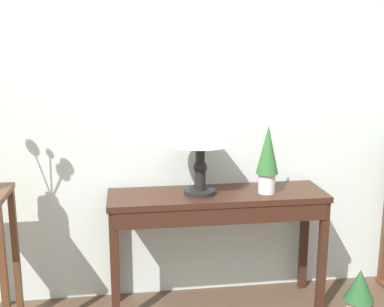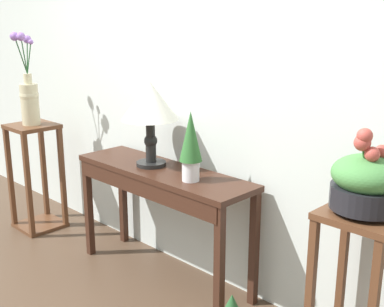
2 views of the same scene
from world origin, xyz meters
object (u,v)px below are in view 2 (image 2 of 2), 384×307
(table_lamp, at_px, (150,104))
(potted_plant_on_console, at_px, (191,143))
(console_table, at_px, (160,186))
(flower_vase_tall_left, at_px, (29,95))
(pedestal_stand_left, at_px, (36,177))
(pedestal_stand_right, at_px, (355,297))
(planter_bowl_wide_right, at_px, (366,182))

(table_lamp, bearing_deg, potted_plant_on_console, -5.84)
(console_table, relative_size, flower_vase_tall_left, 1.85)
(pedestal_stand_left, relative_size, flower_vase_tall_left, 1.22)
(potted_plant_on_console, distance_m, flower_vase_tall_left, 1.60)
(console_table, height_order, flower_vase_tall_left, flower_vase_tall_left)
(table_lamp, height_order, pedestal_stand_right, table_lamp)
(potted_plant_on_console, bearing_deg, pedestal_stand_right, 1.52)
(flower_vase_tall_left, distance_m, planter_bowl_wide_right, 2.62)
(table_lamp, relative_size, pedestal_stand_left, 0.63)
(potted_plant_on_console, height_order, pedestal_stand_right, potted_plant_on_console)
(potted_plant_on_console, distance_m, planter_bowl_wide_right, 1.02)
(potted_plant_on_console, distance_m, pedestal_stand_left, 1.68)
(planter_bowl_wide_right, bearing_deg, table_lamp, 179.41)
(potted_plant_on_console, bearing_deg, console_table, 176.64)
(planter_bowl_wide_right, bearing_deg, pedestal_stand_right, 107.43)
(pedestal_stand_right, bearing_deg, potted_plant_on_console, -178.48)
(planter_bowl_wide_right, bearing_deg, flower_vase_tall_left, -176.72)
(console_table, xyz_separation_m, potted_plant_on_console, (0.29, -0.02, 0.33))
(flower_vase_tall_left, bearing_deg, pedestal_stand_left, 103.60)
(table_lamp, xyz_separation_m, potted_plant_on_console, (0.39, -0.04, -0.17))
(console_table, relative_size, planter_bowl_wide_right, 3.36)
(pedestal_stand_left, distance_m, planter_bowl_wide_right, 2.67)
(table_lamp, bearing_deg, console_table, -12.56)
(planter_bowl_wide_right, bearing_deg, potted_plant_on_console, -178.58)
(console_table, distance_m, table_lamp, 0.51)
(potted_plant_on_console, bearing_deg, flower_vase_tall_left, -175.53)
(pedestal_stand_left, xyz_separation_m, pedestal_stand_right, (2.61, 0.15, -0.01))
(console_table, bearing_deg, flower_vase_tall_left, -173.84)
(potted_plant_on_console, xyz_separation_m, planter_bowl_wide_right, (1.02, 0.03, 0.01))
(pedestal_stand_left, bearing_deg, planter_bowl_wide_right, 3.23)
(pedestal_stand_left, bearing_deg, table_lamp, 7.66)
(pedestal_stand_right, relative_size, planter_bowl_wide_right, 2.15)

